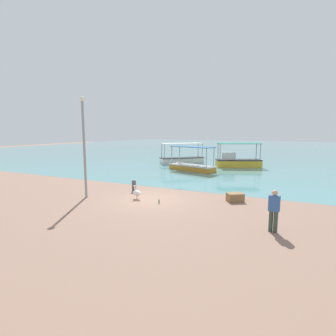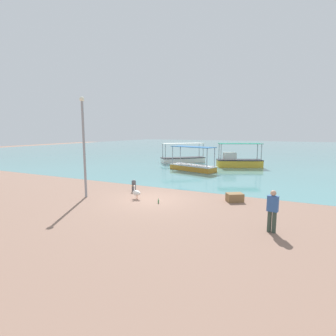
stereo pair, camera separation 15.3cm
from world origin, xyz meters
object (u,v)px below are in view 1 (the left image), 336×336
at_px(fishing_boat_outer, 192,166).
at_px(pelican, 137,193).
at_px(fishing_boat_far_right, 182,159).
at_px(fisherman_standing, 274,210).
at_px(lamp_post, 84,142).
at_px(fishing_boat_near_left, 237,161).
at_px(cargo_crate, 235,197).
at_px(mooring_bollard, 134,185).
at_px(glass_bottle, 159,201).

height_order(fishing_boat_outer, pelican, fishing_boat_outer).
height_order(fishing_boat_far_right, fisherman_standing, fishing_boat_far_right).
bearing_deg(lamp_post, fishing_boat_near_left, 72.25).
distance_m(fishing_boat_near_left, lamp_post, 18.52).
bearing_deg(fishing_boat_near_left, cargo_crate, -79.55).
bearing_deg(fishing_boat_far_right, pelican, -75.96).
distance_m(fishing_boat_outer, mooring_bollard, 10.27).
distance_m(lamp_post, fisherman_standing, 10.84).
xyz_separation_m(fishing_boat_near_left, glass_bottle, (-1.01, -16.77, -0.54)).
height_order(lamp_post, mooring_bollard, lamp_post).
bearing_deg(fishing_boat_near_left, lamp_post, -107.75).
relative_size(mooring_bollard, fisherman_standing, 0.46).
relative_size(fishing_boat_outer, lamp_post, 0.86).
bearing_deg(glass_bottle, fishing_boat_outer, 101.87).
bearing_deg(fishing_boat_near_left, fishing_boat_outer, -126.97).
bearing_deg(mooring_bollard, fishing_boat_near_left, 75.82).
relative_size(fishing_boat_near_left, glass_bottle, 18.93).
bearing_deg(fishing_boat_outer, cargo_crate, -57.70).
relative_size(fishing_boat_outer, fishing_boat_far_right, 0.99).
height_order(fisherman_standing, cargo_crate, fisherman_standing).
bearing_deg(pelican, mooring_bollard, 127.65).
xyz_separation_m(mooring_bollard, fisherman_standing, (8.72, -3.52, 0.49)).
height_order(fishing_boat_outer, cargo_crate, fishing_boat_outer).
bearing_deg(lamp_post, fisherman_standing, -5.73).
relative_size(fishing_boat_outer, mooring_bollard, 6.56).
bearing_deg(fisherman_standing, pelican, 165.18).
bearing_deg(cargo_crate, fishing_boat_outer, 122.30).
relative_size(lamp_post, fisherman_standing, 3.49).
relative_size(fishing_boat_far_right, pelican, 6.40).
bearing_deg(lamp_post, fishing_boat_far_right, 94.36).
bearing_deg(fishing_boat_near_left, fishing_boat_far_right, 171.73).
bearing_deg(mooring_bollard, glass_bottle, -32.77).
xyz_separation_m(fishing_boat_far_right, lamp_post, (1.41, -18.47, 2.81)).
height_order(lamp_post, cargo_crate, lamp_post).
relative_size(fishing_boat_far_right, glass_bottle, 19.01).
bearing_deg(pelican, lamp_post, -162.46).
xyz_separation_m(pelican, lamp_post, (-2.98, -0.94, 2.93)).
distance_m(fisherman_standing, glass_bottle, 6.25).
bearing_deg(mooring_bollard, fishing_boat_far_right, 101.33).
relative_size(fishing_boat_outer, cargo_crate, 5.76).
height_order(pelican, lamp_post, lamp_post).
bearing_deg(pelican, fishing_boat_outer, 94.55).
bearing_deg(fishing_boat_near_left, glass_bottle, -93.46).
height_order(fishing_boat_near_left, fishing_boat_far_right, fishing_boat_near_left).
relative_size(pelican, fisherman_standing, 0.47).
height_order(pelican, mooring_bollard, pelican).
relative_size(fishing_boat_near_left, pelican, 6.38).
bearing_deg(fishing_boat_outer, mooring_bollard, -91.32).
bearing_deg(lamp_post, cargo_crate, 19.09).
distance_m(fishing_boat_near_left, pelican, 16.72).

